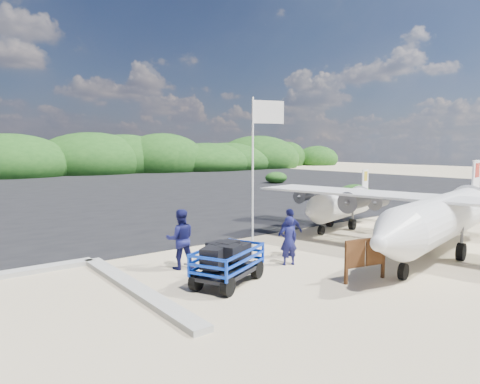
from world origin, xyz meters
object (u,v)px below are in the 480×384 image
object	(u,v)px
crew_c	(290,233)
baggage_cart	(228,284)
flagpole	(252,266)
aircraft_large	(181,188)
crew_b	(180,239)
crew_a	(288,241)
signboard	(365,281)

from	to	relation	value
crew_c	baggage_cart	bearing A→B (deg)	22.26
baggage_cart	flagpole	distance (m)	2.01
flagpole	aircraft_large	size ratio (longest dim) A/B	0.39
flagpole	crew_c	xyz separation A→B (m)	(1.79, 0.09, 0.87)
crew_c	aircraft_large	distance (m)	26.69
crew_c	flagpole	bearing A→B (deg)	7.47
crew_b	aircraft_large	distance (m)	27.38
crew_a	crew_c	bearing A→B (deg)	-113.68
crew_b	crew_c	world-z (taller)	crew_b
baggage_cart	flagpole	xyz separation A→B (m)	(1.73, 1.03, 0.00)
crew_a	aircraft_large	distance (m)	27.63
flagpole	aircraft_large	xyz separation A→B (m)	(11.53, 24.93, 0.00)
signboard	crew_b	distance (m)	5.75
crew_a	baggage_cart	bearing A→B (deg)	32.20
aircraft_large	baggage_cart	bearing A→B (deg)	51.32
signboard	crew_c	world-z (taller)	crew_c
signboard	crew_b	bearing A→B (deg)	141.27
signboard	crew_a	bearing A→B (deg)	114.07
aircraft_large	crew_c	bearing A→B (deg)	56.96
signboard	aircraft_large	xyz separation A→B (m)	(9.93, 28.14, 0.00)
signboard	crew_b	size ratio (longest dim) A/B	0.81
crew_a	crew_b	bearing A→B (deg)	-6.51
flagpole	crew_c	bearing A→B (deg)	2.85
crew_a	aircraft_large	bearing A→B (deg)	-88.69
flagpole	crew_b	xyz separation A→B (m)	(-2.02, 1.15, 0.96)
flagpole	crew_a	world-z (taller)	flagpole
crew_a	crew_c	xyz separation A→B (m)	(0.77, 0.71, 0.05)
signboard	crew_c	xyz separation A→B (m)	(0.19, 3.31, 0.87)
crew_b	baggage_cart	bearing A→B (deg)	119.89
flagpole	crew_a	xyz separation A→B (m)	(1.02, -0.62, 0.81)
crew_b	aircraft_large	world-z (taller)	aircraft_large
crew_c	aircraft_large	size ratio (longest dim) A/B	0.12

